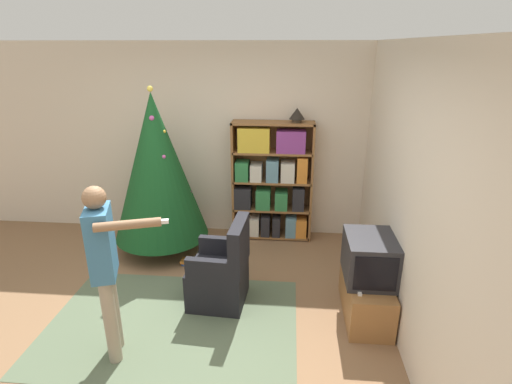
{
  "coord_description": "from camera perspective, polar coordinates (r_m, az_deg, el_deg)",
  "views": [
    {
      "loc": [
        0.93,
        -3.02,
        2.54
      ],
      "look_at": [
        0.58,
        1.01,
        1.05
      ],
      "focal_mm": 28.0,
      "sensor_mm": 36.0,
      "label": 1
    }
  ],
  "objects": [
    {
      "name": "ground_plane",
      "position": [
        4.06,
        -10.01,
        -18.92
      ],
      "size": [
        14.0,
        14.0,
        0.0
      ],
      "primitive_type": "plane",
      "color": "#846042"
    },
    {
      "name": "wall_back",
      "position": [
        5.53,
        -4.91,
        7.2
      ],
      "size": [
        8.0,
        0.1,
        2.6
      ],
      "color": "beige",
      "rests_on": "ground_plane"
    },
    {
      "name": "wall_right",
      "position": [
        3.44,
        22.7,
        -2.58
      ],
      "size": [
        0.1,
        8.0,
        2.6
      ],
      "color": "beige",
      "rests_on": "ground_plane"
    },
    {
      "name": "area_rug",
      "position": [
        4.16,
        -11.82,
        -17.9
      ],
      "size": [
        2.39,
        1.64,
        0.01
      ],
      "color": "#56664C",
      "rests_on": "ground_plane"
    },
    {
      "name": "bookshelf",
      "position": [
        5.38,
        2.19,
        1.35
      ],
      "size": [
        1.07,
        0.3,
        1.62
      ],
      "color": "brown",
      "rests_on": "ground_plane"
    },
    {
      "name": "tv_stand",
      "position": [
        4.22,
        15.38,
        -14.1
      ],
      "size": [
        0.41,
        0.88,
        0.42
      ],
      "color": "#996638",
      "rests_on": "ground_plane"
    },
    {
      "name": "television",
      "position": [
        4.0,
        15.96,
        -9.06
      ],
      "size": [
        0.46,
        0.58,
        0.43
      ],
      "color": "#28282D",
      "rests_on": "tv_stand"
    },
    {
      "name": "game_remote",
      "position": [
        3.86,
        14.52,
        -13.59
      ],
      "size": [
        0.04,
        0.12,
        0.02
      ],
      "color": "white",
      "rests_on": "tv_stand"
    },
    {
      "name": "christmas_tree",
      "position": [
        5.06,
        -13.96,
        3.38
      ],
      "size": [
        1.18,
        1.18,
        2.11
      ],
      "color": "#4C3323",
      "rests_on": "ground_plane"
    },
    {
      "name": "armchair",
      "position": [
        4.21,
        -4.92,
        -11.61
      ],
      "size": [
        0.6,
        0.6,
        0.92
      ],
      "rotation": [
        0.0,
        0.0,
        -1.64
      ],
      "color": "black",
      "rests_on": "ground_plane"
    },
    {
      "name": "standing_person",
      "position": [
        3.47,
        -20.78,
        -9.19
      ],
      "size": [
        0.71,
        0.45,
        1.55
      ],
      "rotation": [
        0.0,
        0.0,
        -1.26
      ],
      "color": "#9E937F",
      "rests_on": "ground_plane"
    },
    {
      "name": "table_lamp",
      "position": [
        5.16,
        5.88,
        11.01
      ],
      "size": [
        0.2,
        0.2,
        0.18
      ],
      "color": "#473828",
      "rests_on": "bookshelf"
    },
    {
      "name": "book_pile_near_tree",
      "position": [
        5.05,
        -9.42,
        -9.84
      ],
      "size": [
        0.22,
        0.18,
        0.06
      ],
      "color": "#284C93",
      "rests_on": "ground_plane"
    }
  ]
}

